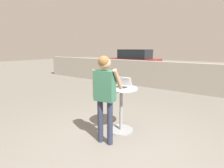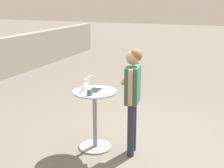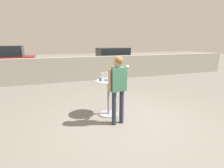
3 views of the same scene
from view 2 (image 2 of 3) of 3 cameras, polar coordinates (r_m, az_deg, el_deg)
name	(u,v)px [view 2 (image 2 of 3)]	position (r m, az deg, el deg)	size (l,w,h in m)	color
ground_plane	(141,146)	(5.43, 5.40, -11.22)	(50.00, 50.00, 0.00)	slate
cafe_table	(95,114)	(5.13, -3.16, -5.54)	(0.71, 0.71, 0.99)	gray
laptop	(91,88)	(5.00, -3.77, -0.70)	(0.34, 0.33, 0.22)	silver
coffee_mug	(90,92)	(4.77, -4.13, -1.53)	(0.11, 0.08, 0.09)	#336084
standing_person	(133,89)	(4.79, 3.80, -0.88)	(0.53, 0.41, 1.70)	#282D42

